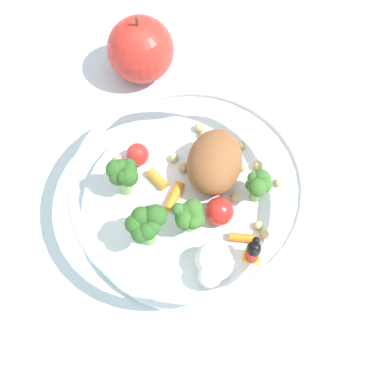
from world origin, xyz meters
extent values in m
plane|color=silver|center=(0.00, 0.00, 0.00)|extent=(2.40, 2.40, 0.00)
cylinder|color=white|center=(0.00, 0.00, 0.01)|extent=(0.23, 0.23, 0.01)
torus|color=white|center=(0.00, 0.00, 0.06)|extent=(0.24, 0.24, 0.01)
ellipsoid|color=brown|center=(0.01, 0.05, 0.04)|extent=(0.07, 0.09, 0.05)
cylinder|color=#7FAD5B|center=(-0.02, -0.05, 0.03)|extent=(0.01, 0.01, 0.03)
sphere|color=#2D6023|center=(-0.01, -0.06, 0.06)|extent=(0.02, 0.02, 0.02)
sphere|color=#2D6023|center=(-0.01, -0.05, 0.06)|extent=(0.02, 0.02, 0.02)
sphere|color=#2D6023|center=(-0.02, -0.04, 0.05)|extent=(0.02, 0.02, 0.02)
sphere|color=#2D6023|center=(-0.03, -0.05, 0.06)|extent=(0.02, 0.02, 0.02)
sphere|color=#2D6023|center=(-0.03, -0.06, 0.06)|extent=(0.02, 0.02, 0.02)
sphere|color=#2D6023|center=(-0.02, -0.07, 0.05)|extent=(0.02, 0.02, 0.02)
sphere|color=#2D6023|center=(-0.02, -0.06, 0.06)|extent=(0.02, 0.02, 0.02)
cylinder|color=#7FAD5B|center=(0.06, 0.04, 0.02)|extent=(0.01, 0.01, 0.02)
sphere|color=#386B28|center=(0.07, 0.04, 0.05)|extent=(0.02, 0.02, 0.02)
sphere|color=#386B28|center=(0.06, 0.05, 0.04)|extent=(0.02, 0.02, 0.02)
sphere|color=#386B28|center=(0.05, 0.04, 0.04)|extent=(0.01, 0.01, 0.01)
sphere|color=#386B28|center=(0.06, 0.04, 0.04)|extent=(0.01, 0.01, 0.01)
sphere|color=#386B28|center=(0.06, 0.03, 0.05)|extent=(0.02, 0.02, 0.02)
cylinder|color=#8EB766|center=(-0.07, -0.01, 0.02)|extent=(0.01, 0.01, 0.03)
sphere|color=#2D6023|center=(-0.06, -0.01, 0.05)|extent=(0.02, 0.02, 0.02)
sphere|color=#2D6023|center=(-0.06, -0.01, 0.05)|extent=(0.02, 0.02, 0.02)
sphere|color=#2D6023|center=(-0.07, 0.00, 0.05)|extent=(0.01, 0.01, 0.01)
sphere|color=#2D6023|center=(-0.07, -0.01, 0.05)|extent=(0.02, 0.02, 0.02)
sphere|color=#2D6023|center=(-0.08, -0.01, 0.05)|extent=(0.02, 0.02, 0.02)
sphere|color=#2D6023|center=(-0.07, -0.02, 0.05)|extent=(0.02, 0.02, 0.02)
sphere|color=#2D6023|center=(-0.07, -0.02, 0.05)|extent=(0.01, 0.01, 0.01)
sphere|color=#2D6023|center=(-0.07, -0.02, 0.05)|extent=(0.02, 0.02, 0.02)
cylinder|color=#7FAD5B|center=(0.01, -0.02, 0.02)|extent=(0.01, 0.01, 0.02)
sphere|color=#386B28|center=(0.02, -0.02, 0.04)|extent=(0.02, 0.02, 0.02)
sphere|color=#386B28|center=(0.02, -0.02, 0.04)|extent=(0.02, 0.02, 0.02)
sphere|color=#386B28|center=(0.01, -0.02, 0.04)|extent=(0.02, 0.02, 0.02)
sphere|color=#386B28|center=(0.01, -0.02, 0.04)|extent=(0.02, 0.02, 0.02)
sphere|color=#386B28|center=(0.00, -0.02, 0.05)|extent=(0.01, 0.01, 0.01)
sphere|color=#386B28|center=(0.01, -0.03, 0.04)|extent=(0.02, 0.02, 0.02)
sphere|color=#386B28|center=(0.01, -0.03, 0.04)|extent=(0.02, 0.02, 0.02)
sphere|color=#386B28|center=(0.02, -0.03, 0.04)|extent=(0.01, 0.01, 0.01)
sphere|color=white|center=(0.06, -0.05, 0.02)|extent=(0.03, 0.03, 0.03)
sphere|color=white|center=(0.05, -0.04, 0.03)|extent=(0.02, 0.02, 0.02)
sphere|color=white|center=(0.05, -0.05, 0.03)|extent=(0.03, 0.03, 0.03)
sphere|color=white|center=(0.05, -0.05, 0.03)|extent=(0.03, 0.03, 0.03)
sphere|color=white|center=(0.06, -0.07, 0.03)|extent=(0.02, 0.02, 0.02)
cube|color=yellow|center=(0.08, -0.03, 0.01)|extent=(0.02, 0.01, 0.00)
cylinder|color=red|center=(0.08, -0.03, 0.02)|extent=(0.02, 0.02, 0.02)
sphere|color=black|center=(0.08, -0.03, 0.04)|extent=(0.01, 0.01, 0.01)
sphere|color=black|center=(0.08, -0.02, 0.05)|extent=(0.01, 0.01, 0.01)
sphere|color=black|center=(0.09, -0.03, 0.05)|extent=(0.01, 0.01, 0.01)
cylinder|color=orange|center=(0.07, -0.01, 0.02)|extent=(0.03, 0.02, 0.01)
cylinder|color=orange|center=(-0.04, 0.01, 0.02)|extent=(0.03, 0.02, 0.01)
cylinder|color=orange|center=(-0.02, 0.00, 0.02)|extent=(0.01, 0.03, 0.01)
sphere|color=red|center=(0.04, 0.00, 0.03)|extent=(0.03, 0.03, 0.03)
sphere|color=red|center=(-0.07, 0.03, 0.02)|extent=(0.03, 0.03, 0.03)
sphere|color=tan|center=(-0.02, 0.09, 0.02)|extent=(0.01, 0.01, 0.01)
sphere|color=#D1B775|center=(-0.03, 0.09, 0.02)|extent=(0.01, 0.01, 0.01)
sphere|color=tan|center=(-0.02, 0.04, 0.02)|extent=(0.01, 0.01, 0.01)
sphere|color=#D1B775|center=(0.08, 0.01, 0.02)|extent=(0.01, 0.01, 0.01)
sphere|color=#D1B775|center=(-0.04, 0.04, 0.02)|extent=(0.01, 0.01, 0.01)
sphere|color=tan|center=(0.02, 0.09, 0.02)|extent=(0.01, 0.01, 0.01)
sphere|color=tan|center=(0.05, 0.07, 0.02)|extent=(0.01, 0.01, 0.01)
sphere|color=tan|center=(0.08, 0.06, 0.02)|extent=(0.01, 0.01, 0.01)
sphere|color=tan|center=(0.09, 0.00, 0.02)|extent=(0.01, 0.01, 0.01)
sphere|color=tan|center=(0.04, 0.03, 0.02)|extent=(0.01, 0.01, 0.01)
sphere|color=#D1B775|center=(-0.09, 0.02, 0.02)|extent=(0.01, 0.01, 0.01)
sphere|color=#D1B775|center=(0.04, 0.06, 0.02)|extent=(0.01, 0.01, 0.01)
sphere|color=tan|center=(-0.04, -0.03, 0.02)|extent=(0.01, 0.01, 0.01)
sphere|color=red|center=(-0.13, 0.15, 0.04)|extent=(0.08, 0.08, 0.08)
cylinder|color=brown|center=(-0.13, 0.15, 0.09)|extent=(0.00, 0.00, 0.01)
camera|label=1|loc=(0.11, -0.22, 0.53)|focal=49.67mm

